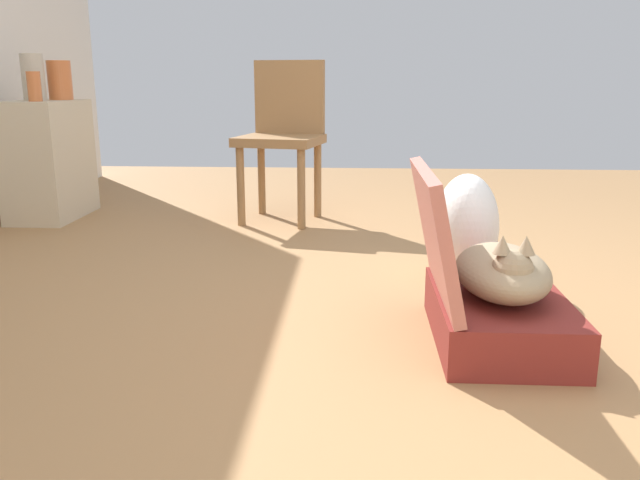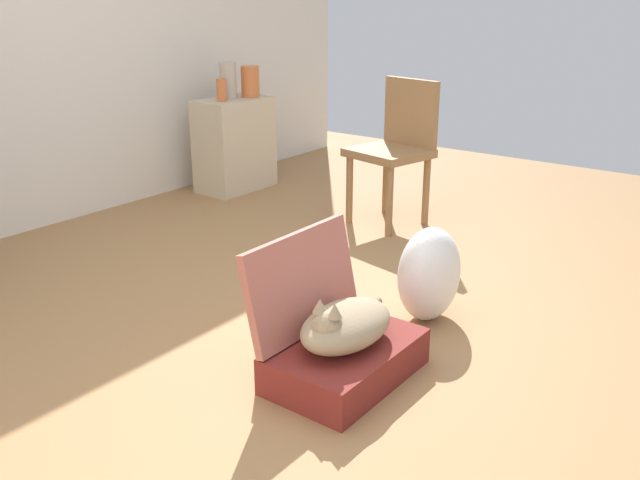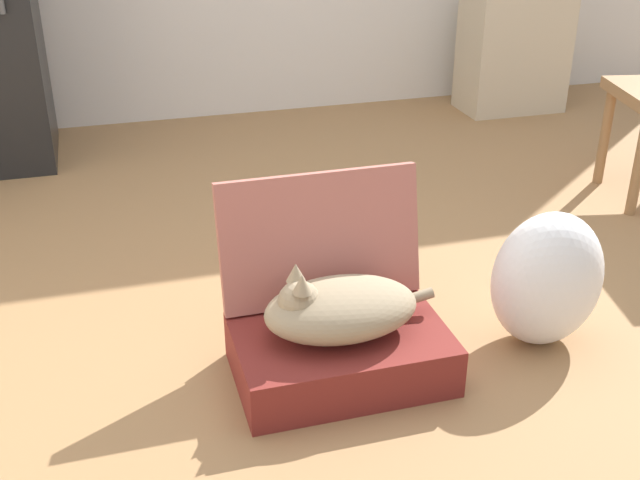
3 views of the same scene
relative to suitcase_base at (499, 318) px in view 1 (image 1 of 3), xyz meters
The scene contains 10 objects.
ground_plane 0.44m from the suitcase_base, 65.58° to the left, with size 7.68×7.68×0.00m, color #9E7247.
suitcase_base is the anchor object (origin of this frame).
suitcase_lid 0.34m from the suitcase_base, 90.00° to the left, with size 0.61×0.40×0.04m, color #B26356.
cat 0.16m from the suitcase_base, behind, with size 0.52×0.28×0.22m.
plastic_bag_white 0.67m from the suitcase_base, ahead, with size 0.35×0.26×0.43m, color white.
side_table 2.86m from the suitcase_base, 52.17° to the left, with size 0.57×0.33×0.68m, color beige.
vase_tall 2.82m from the suitcase_base, 54.14° to the left, with size 0.07×0.07×0.16m, color #CC6B38.
vase_short 2.99m from the suitcase_base, 49.37° to the left, with size 0.14×0.14×0.22m, color #CC6B38.
vase_round 2.97m from the suitcase_base, 52.66° to the left, with size 0.12×0.12×0.26m, color #B7AD99.
chair 2.03m from the suitcase_base, 26.02° to the left, with size 0.50×0.52×0.91m.
Camera 1 is at (-2.10, 0.06, 0.80)m, focal length 36.18 mm.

